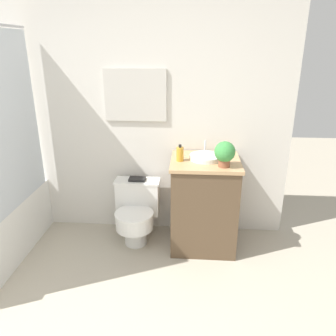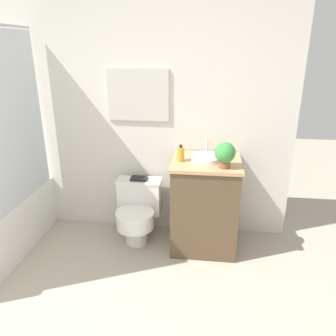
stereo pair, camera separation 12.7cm
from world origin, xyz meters
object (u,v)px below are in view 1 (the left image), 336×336
sink (205,157)px  potted_plant (225,153)px  book_on_tank (137,179)px  toilet (136,210)px  soap_bottle (180,154)px

sink → potted_plant: bearing=-50.5°
potted_plant → book_on_tank: bearing=158.8°
sink → book_on_tank: (-0.65, 0.13, -0.29)m
sink → toilet: bearing=178.6°
sink → potted_plant: (0.15, -0.18, 0.10)m
toilet → book_on_tank: bearing=90.0°
sink → potted_plant: size_ratio=1.47×
potted_plant → book_on_tank: potted_plant is taller
sink → book_on_tank: 0.72m
toilet → soap_bottle: soap_bottle is taller
book_on_tank → soap_bottle: bearing=-24.3°
toilet → book_on_tank: book_on_tank is taller
soap_bottle → potted_plant: (0.37, -0.12, 0.06)m
book_on_tank → toilet: bearing=-90.0°
toilet → sink: 0.86m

